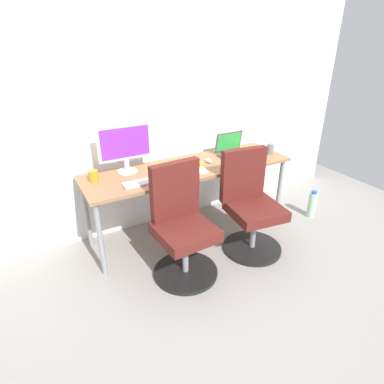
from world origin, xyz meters
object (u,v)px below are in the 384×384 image
at_px(office_chair_right, 250,207).
at_px(coffee_mug, 93,176).
at_px(desktop_monitor, 125,145).
at_px(open_laptop, 233,150).
at_px(water_bottle_on_floor, 312,204).
at_px(office_chair_left, 182,227).

bearing_deg(office_chair_right, coffee_mug, 153.14).
xyz_separation_m(desktop_monitor, open_laptop, (1.09, -0.09, -0.19)).
bearing_deg(office_chair_right, water_bottle_on_floor, 6.35).
bearing_deg(office_chair_right, desktop_monitor, 143.48).
bearing_deg(coffee_mug, desktop_monitor, 9.37).
xyz_separation_m(office_chair_left, coffee_mug, (-0.52, 0.61, 0.33)).
height_order(office_chair_left, office_chair_right, same).
xyz_separation_m(office_chair_left, open_laptop, (0.88, 0.57, 0.34)).
bearing_deg(water_bottle_on_floor, desktop_monitor, 163.29).
distance_m(office_chair_left, water_bottle_on_floor, 1.68).
bearing_deg(office_chair_left, desktop_monitor, 106.91).
relative_size(office_chair_right, desktop_monitor, 1.96).
xyz_separation_m(office_chair_right, open_laptop, (0.19, 0.57, 0.34)).
bearing_deg(desktop_monitor, office_chair_right, -36.52).
xyz_separation_m(office_chair_left, water_bottle_on_floor, (1.66, 0.11, -0.28)).
xyz_separation_m(office_chair_right, desktop_monitor, (-0.90, 0.66, 0.53)).
distance_m(water_bottle_on_floor, coffee_mug, 2.31).
relative_size(water_bottle_on_floor, desktop_monitor, 0.65).
distance_m(office_chair_left, desktop_monitor, 0.87).
relative_size(office_chair_right, coffee_mug, 10.22).
bearing_deg(office_chair_left, water_bottle_on_floor, 3.68).
bearing_deg(coffee_mug, water_bottle_on_floor, -13.13).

